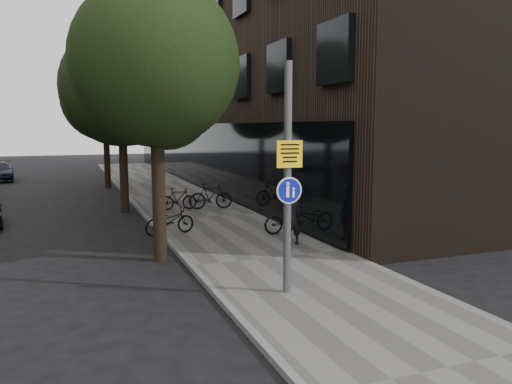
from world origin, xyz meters
name	(u,v)px	position (x,y,z in m)	size (l,w,h in m)	color
ground	(324,303)	(0.00, 0.00, 0.00)	(120.00, 120.00, 0.00)	black
sidewalk	(208,218)	(0.25, 10.00, 0.06)	(4.50, 60.00, 0.12)	slate
curb_edge	(150,222)	(-2.00, 10.00, 0.07)	(0.15, 60.00, 0.13)	slate
building_right_dark_brick	(279,44)	(8.50, 22.00, 9.00)	(12.00, 40.00, 18.00)	black
street_tree_near	(157,71)	(-2.53, 4.64, 5.11)	(4.40, 4.40, 7.50)	black
street_tree_mid	(122,91)	(-2.53, 13.14, 5.11)	(5.00, 5.00, 7.80)	black
street_tree_far	(106,101)	(-2.53, 22.14, 5.11)	(5.00, 5.00, 7.80)	black
signpost	(288,179)	(-0.58, 0.60, 2.57)	(0.56, 0.16, 4.85)	#595B5E
pedestrian	(292,217)	(1.35, 4.51, 0.95)	(0.61, 0.40, 1.66)	black
parked_bike_facade_near	(291,219)	(2.00, 5.96, 0.61)	(0.65, 1.87, 0.98)	black
parked_bike_facade_far	(211,196)	(0.85, 11.69, 0.68)	(0.53, 1.86, 1.12)	black
parked_bike_curb_near	(170,221)	(-1.80, 7.21, 0.58)	(0.61, 1.74, 0.92)	black
parked_bike_curb_far	(178,199)	(-0.50, 11.98, 0.59)	(0.44, 1.57, 0.94)	black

